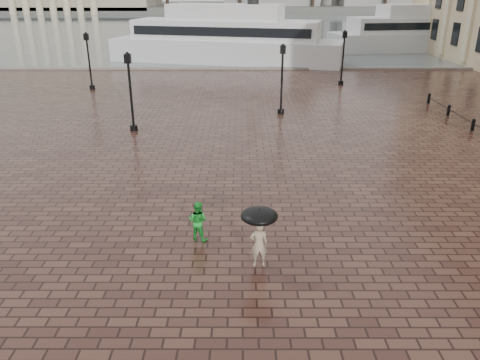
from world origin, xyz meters
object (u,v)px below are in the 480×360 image
at_px(adult_pedestrian, 259,244).
at_px(ferry_far, 422,32).
at_px(street_lamps, 216,70).
at_px(child_pedestrian, 198,221).
at_px(ferry_near, 226,39).

height_order(adult_pedestrian, ferry_far, ferry_far).
distance_m(street_lamps, adult_pedestrian, 22.16).
relative_size(street_lamps, ferry_far, 0.88).
distance_m(child_pedestrian, ferry_far, 56.16).
bearing_deg(adult_pedestrian, ferry_far, -120.30).
height_order(street_lamps, ferry_near, ferry_near).
height_order(street_lamps, adult_pedestrian, street_lamps).
bearing_deg(ferry_near, adult_pedestrian, -72.80).
distance_m(ferry_near, ferry_far, 27.38).
xyz_separation_m(adult_pedestrian, child_pedestrian, (-1.97, 1.62, -0.06)).
relative_size(adult_pedestrian, ferry_near, 0.06).
distance_m(street_lamps, ferry_near, 19.52).
bearing_deg(child_pedestrian, adult_pedestrian, 161.95).
relative_size(adult_pedestrian, child_pedestrian, 1.09).
distance_m(adult_pedestrian, child_pedestrian, 2.55).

